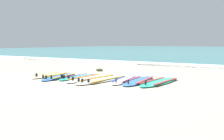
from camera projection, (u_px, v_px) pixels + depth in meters
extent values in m
plane|color=#B7AD93|center=(80.00, 80.00, 8.88)|extent=(80.00, 80.00, 0.00)
cube|color=white|center=(164.00, 64.00, 14.49)|extent=(80.00, 1.24, 0.11)
ellipsoid|color=silver|center=(52.00, 75.00, 9.97)|extent=(0.78, 2.10, 0.07)
cube|color=gold|center=(48.00, 74.00, 10.04)|extent=(0.26, 1.43, 0.01)
cube|color=gold|center=(56.00, 74.00, 9.88)|extent=(0.26, 1.43, 0.01)
cube|color=black|center=(36.00, 75.00, 9.24)|extent=(0.02, 0.09, 0.11)
ellipsoid|color=#3875CC|center=(59.00, 77.00, 9.49)|extent=(1.07, 2.21, 0.07)
cube|color=gold|center=(54.00, 75.00, 9.55)|extent=(0.46, 1.47, 0.01)
cube|color=gold|center=(65.00, 76.00, 9.43)|extent=(0.46, 1.47, 0.01)
cube|color=black|center=(46.00, 77.00, 8.70)|extent=(0.03, 0.09, 0.11)
cube|color=black|center=(43.00, 77.00, 8.80)|extent=(0.03, 0.09, 0.11)
cube|color=black|center=(51.00, 77.00, 8.71)|extent=(0.03, 0.09, 0.11)
ellipsoid|color=#2DB793|center=(79.00, 77.00, 9.47)|extent=(0.62, 2.06, 0.07)
cube|color=purple|center=(75.00, 75.00, 9.55)|extent=(0.15, 1.43, 0.01)
cube|color=purple|center=(84.00, 76.00, 9.37)|extent=(0.15, 1.43, 0.01)
cube|color=black|center=(64.00, 77.00, 8.78)|extent=(0.02, 0.09, 0.11)
cube|color=black|center=(62.00, 76.00, 8.90)|extent=(0.02, 0.09, 0.11)
cube|color=black|center=(69.00, 77.00, 8.76)|extent=(0.02, 0.09, 0.11)
ellipsoid|color=white|center=(92.00, 78.00, 9.19)|extent=(0.78, 2.58, 0.07)
cube|color=gold|center=(86.00, 76.00, 9.30)|extent=(0.19, 1.78, 0.01)
cube|color=gold|center=(98.00, 77.00, 9.07)|extent=(0.19, 1.78, 0.01)
cube|color=black|center=(73.00, 79.00, 8.32)|extent=(0.02, 0.09, 0.11)
ellipsoid|color=white|center=(102.00, 80.00, 8.78)|extent=(0.69, 2.60, 0.07)
cube|color=gold|center=(96.00, 78.00, 8.90)|extent=(0.12, 1.82, 0.01)
cube|color=gold|center=(109.00, 79.00, 8.65)|extent=(0.12, 1.82, 0.01)
cube|color=black|center=(82.00, 80.00, 7.92)|extent=(0.01, 0.09, 0.11)
cube|color=black|center=(79.00, 80.00, 8.07)|extent=(0.01, 0.09, 0.11)
cube|color=black|center=(89.00, 81.00, 7.88)|extent=(0.01, 0.09, 0.11)
ellipsoid|color=white|center=(124.00, 80.00, 8.65)|extent=(1.00, 2.06, 0.07)
cube|color=#334CB2|center=(118.00, 79.00, 8.70)|extent=(0.43, 1.37, 0.01)
cube|color=#334CB2|center=(129.00, 79.00, 8.58)|extent=(0.43, 1.37, 0.01)
cube|color=black|center=(116.00, 81.00, 7.90)|extent=(0.03, 0.09, 0.11)
ellipsoid|color=#3875CC|center=(139.00, 81.00, 8.54)|extent=(1.00, 2.43, 0.07)
cube|color=#D13838|center=(132.00, 79.00, 8.62)|extent=(0.37, 1.64, 0.01)
cube|color=#D13838|center=(145.00, 80.00, 8.46)|extent=(0.37, 1.64, 0.01)
cube|color=black|center=(128.00, 82.00, 7.69)|extent=(0.03, 0.09, 0.11)
ellipsoid|color=#2DB793|center=(160.00, 82.00, 8.27)|extent=(0.61, 2.37, 0.07)
cube|color=#D13838|center=(153.00, 80.00, 8.39)|extent=(0.10, 1.65, 0.01)
cube|color=#D13838|center=(166.00, 81.00, 8.15)|extent=(0.10, 1.65, 0.01)
cube|color=black|center=(146.00, 83.00, 7.50)|extent=(0.01, 0.09, 0.11)
ellipsoid|color=#2D381E|center=(99.00, 70.00, 11.68)|extent=(0.31, 0.25, 0.11)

